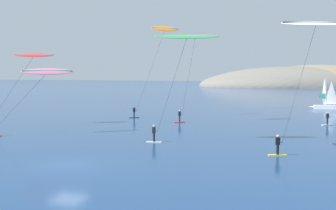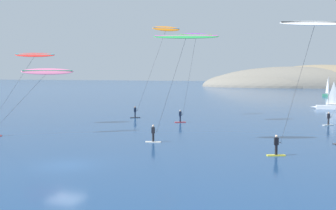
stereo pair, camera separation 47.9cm
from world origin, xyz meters
The scene contains 10 objects.
ground_plane centered at (0.00, 0.00, 0.00)m, with size 600.00×600.00×0.00m, color navy.
headland_island centered at (6.30, 177.52, 0.00)m, with size 89.25×42.97×20.65m.
sailboat_near centered at (18.74, 57.02, 0.64)m, with size 5.96×1.94×5.70m.
sailboat_far centered at (19.53, 99.29, 0.64)m, with size 3.04×5.87×5.70m.
kitesurfer_orange centered at (-5.30, 34.40, 12.13)m, with size 6.55×5.83×13.87m.
kitesurfer_white centered at (16.53, 10.02, 9.91)m, with size 6.37×3.52×11.00m.
kitesurfer_pink centered at (-11.22, 12.75, 6.30)m, with size 7.53×6.32×7.29m.
kitesurfer_purple centered at (1.28, 29.00, 10.88)m, with size 5.03×3.66×12.17m.
kitesurfer_green centered at (4.95, 12.64, 9.50)m, with size 6.96×3.35×10.47m.
kitesurfer_red centered at (-17.59, 19.15, 8.38)m, with size 8.06×5.09×9.38m.
Camera 1 is at (16.80, -25.98, 6.76)m, focal length 45.00 mm.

